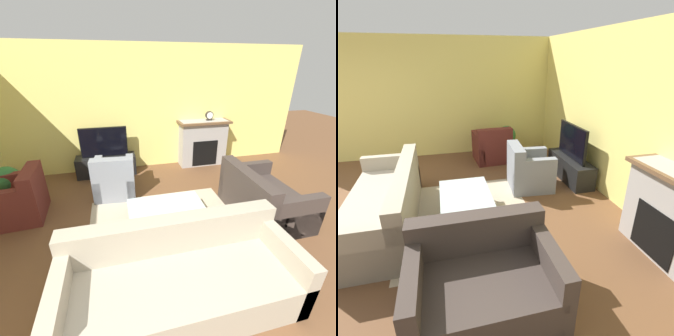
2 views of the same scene
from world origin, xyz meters
The scene contains 12 objects.
wall_back centered at (0.00, 4.66, 1.35)m, with size 8.36×0.06×2.70m.
area_rug centered at (0.31, 2.23, 0.00)m, with size 2.31×1.94×0.00m.
fireplace centered at (1.73, 4.43, 0.57)m, with size 1.23×0.45×1.09m.
tv_stand centered at (-0.57, 4.35, 0.22)m, with size 1.28×0.39×0.44m.
tv centered at (-0.57, 4.35, 0.76)m, with size 0.99×0.06×0.64m.
couch_sectional centered at (0.18, 1.09, 0.29)m, with size 2.34×0.92×0.82m.
couch_loveseat centered at (1.90, 2.21, 0.29)m, with size 0.96×1.35×0.82m.
armchair_by_window centered at (-1.92, 3.06, 0.30)m, with size 0.84×0.82×0.82m.
armchair_accent centered at (-0.41, 3.43, 0.31)m, with size 0.79×0.80×0.82m.
coffee_table centered at (0.31, 2.21, 0.35)m, with size 1.11×0.74×0.38m.
potted_plant centered at (-2.18, 3.47, 0.45)m, with size 0.44×0.44×0.73m.
mantel_clock centered at (1.86, 4.43, 1.20)m, with size 0.18×0.07×0.21m.
Camera 1 is at (-0.32, -0.44, 2.28)m, focal length 24.00 mm.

